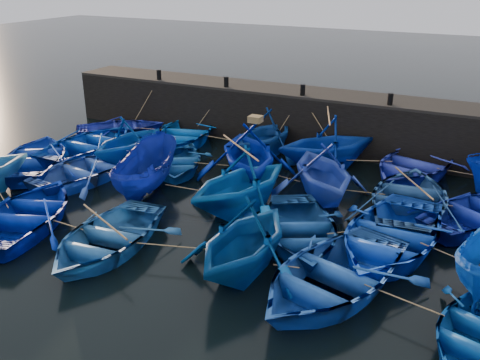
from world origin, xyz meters
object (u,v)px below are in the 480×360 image
at_px(boat_8, 176,161).
at_px(boat_13, 37,157).
at_px(boat_0, 121,127).
at_px(wooden_crate, 255,119).

relative_size(boat_8, boat_13, 0.83).
relative_size(boat_0, boat_13, 0.84).
height_order(boat_8, wooden_crate, wooden_crate).
xyz_separation_m(boat_8, boat_13, (-5.54, -2.45, 0.09)).
relative_size(boat_8, wooden_crate, 8.93).
distance_m(boat_8, boat_13, 6.06).
xyz_separation_m(boat_13, wooden_crate, (9.08, 2.78, 2.13)).
distance_m(boat_0, boat_8, 6.12).
relative_size(boat_13, wooden_crate, 10.78).
distance_m(boat_8, wooden_crate, 4.20).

